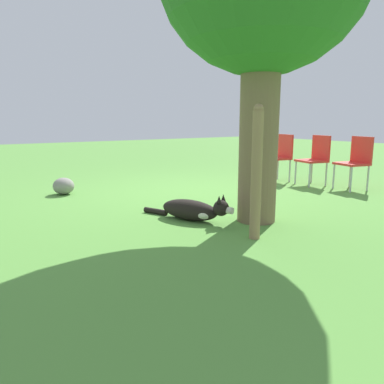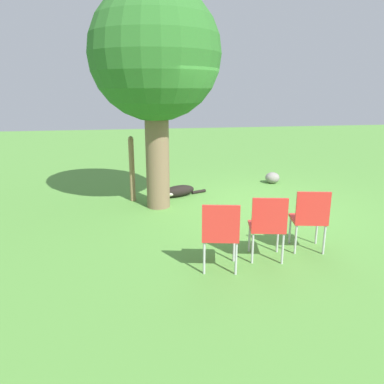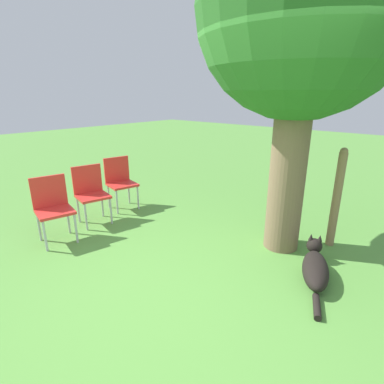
# 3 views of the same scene
# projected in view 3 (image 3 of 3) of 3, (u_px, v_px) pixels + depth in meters

# --- Properties ---
(ground_plane) EXTENTS (30.00, 30.00, 0.00)m
(ground_plane) POSITION_uv_depth(u_px,v_px,m) (187.00, 290.00, 3.05)
(ground_plane) COLOR #56933D
(oak_tree) EXTENTS (2.29, 2.29, 3.89)m
(oak_tree) POSITION_uv_depth(u_px,v_px,m) (304.00, 14.00, 3.10)
(oak_tree) COLOR #7A6047
(oak_tree) RESTS_ON ground_plane
(dog) EXTENTS (0.56, 1.16, 0.34)m
(dog) POSITION_uv_depth(u_px,v_px,m) (315.00, 267.00, 3.24)
(dog) COLOR black
(dog) RESTS_ON ground_plane
(fence_post) EXTENTS (0.10, 0.10, 1.29)m
(fence_post) POSITION_uv_depth(u_px,v_px,m) (337.00, 198.00, 3.78)
(fence_post) COLOR #937551
(fence_post) RESTS_ON ground_plane
(red_chair_0) EXTENTS (0.51, 0.52, 0.88)m
(red_chair_0) POSITION_uv_depth(u_px,v_px,m) (53.00, 205.00, 3.96)
(red_chair_0) COLOR red
(red_chair_0) RESTS_ON ground_plane
(red_chair_1) EXTENTS (0.51, 0.52, 0.88)m
(red_chair_1) POSITION_uv_depth(u_px,v_px,m) (91.00, 190.00, 4.55)
(red_chair_1) COLOR red
(red_chair_1) RESTS_ON ground_plane
(red_chair_2) EXTENTS (0.51, 0.52, 0.88)m
(red_chair_2) POSITION_uv_depth(u_px,v_px,m) (120.00, 179.00, 5.14)
(red_chair_2) COLOR red
(red_chair_2) RESTS_ON ground_plane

